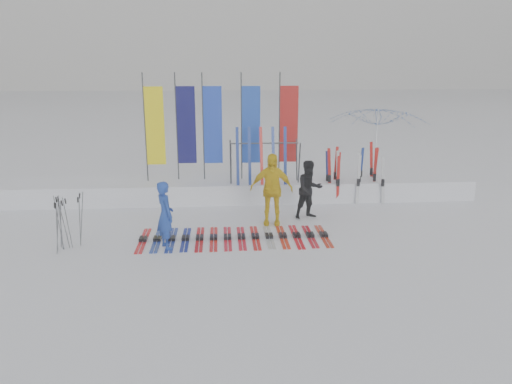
{
  "coord_description": "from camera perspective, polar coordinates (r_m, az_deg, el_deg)",
  "views": [
    {
      "loc": [
        -0.65,
        -10.22,
        4.16
      ],
      "look_at": [
        0.2,
        1.6,
        1.0
      ],
      "focal_mm": 35.0,
      "sensor_mm": 36.0,
      "label": 1
    }
  ],
  "objects": [
    {
      "name": "person_yellow",
      "position": [
        12.8,
        1.77,
        0.32
      ],
      "size": [
        1.15,
        0.6,
        1.87
      ],
      "primitive_type": "imported",
      "rotation": [
        0.0,
        0.0,
        -0.14
      ],
      "color": "yellow",
      "rests_on": "ground"
    },
    {
      "name": "tent_canopy",
      "position": [
        16.25,
        13.57,
        4.76
      ],
      "size": [
        3.41,
        3.46,
        2.81
      ],
      "primitive_type": "imported",
      "rotation": [
        0.0,
        0.0,
        -0.12
      ],
      "color": "white",
      "rests_on": "ground"
    },
    {
      "name": "feather_flags",
      "position": [
        15.09,
        -4.35,
        7.59
      ],
      "size": [
        4.58,
        0.16,
        3.2
      ],
      "color": "#383A3F",
      "rests_on": "ground"
    },
    {
      "name": "ski_row",
      "position": [
        12.01,
        -2.58,
        -5.18
      ],
      "size": [
        4.5,
        1.69,
        0.07
      ],
      "color": "red",
      "rests_on": "ground"
    },
    {
      "name": "person_blue",
      "position": [
        11.38,
        -10.33,
        -2.62
      ],
      "size": [
        0.58,
        0.67,
        1.56
      ],
      "primitive_type": "imported",
      "rotation": [
        0.0,
        0.0,
        2.01
      ],
      "color": "#1B3DA2",
      "rests_on": "ground"
    },
    {
      "name": "ground",
      "position": [
        11.06,
        -0.44,
        -7.18
      ],
      "size": [
        120.0,
        120.0,
        0.0
      ],
      "primitive_type": "plane",
      "color": "white",
      "rests_on": "ground"
    },
    {
      "name": "ski_rack",
      "position": [
        14.74,
        0.98,
        4.07
      ],
      "size": [
        2.04,
        0.8,
        1.23
      ],
      "color": "#383A3F",
      "rests_on": "ground"
    },
    {
      "name": "upright_skis",
      "position": [
        15.34,
        10.84,
        1.91
      ],
      "size": [
        1.65,
        1.1,
        1.69
      ],
      "color": "silver",
      "rests_on": "ground"
    },
    {
      "name": "person_black",
      "position": [
        13.42,
        6.12,
        0.28
      ],
      "size": [
        0.92,
        0.82,
        1.57
      ],
      "primitive_type": "imported",
      "rotation": [
        0.0,
        0.0,
        0.34
      ],
      "color": "black",
      "rests_on": "ground"
    },
    {
      "name": "pole_cluster",
      "position": [
        12.03,
        -20.99,
        -3.33
      ],
      "size": [
        0.58,
        0.65,
        1.25
      ],
      "color": "#595B60",
      "rests_on": "ground"
    },
    {
      "name": "snow_bank",
      "position": [
        15.33,
        -1.55,
        0.34
      ],
      "size": [
        14.0,
        1.6,
        0.6
      ],
      "primitive_type": "cube",
      "color": "white",
      "rests_on": "ground"
    }
  ]
}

